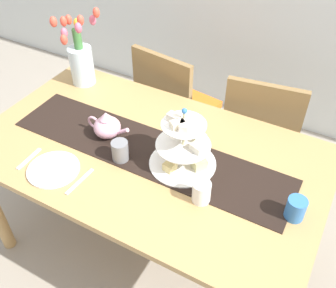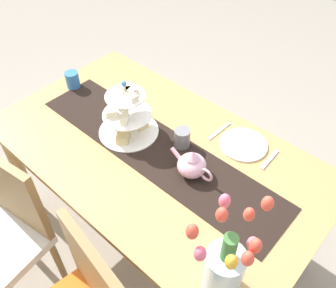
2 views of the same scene
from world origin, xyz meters
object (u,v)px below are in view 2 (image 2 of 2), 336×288
at_px(chair_right, 2,230).
at_px(fork_left, 270,160).
at_px(tiered_cake_stand, 126,117).
at_px(teapot, 192,165).
at_px(dining_table, 156,164).
at_px(knife_left, 219,131).
at_px(mug_white_text, 128,98).
at_px(mug_orange, 73,80).
at_px(dinner_plate_left, 244,144).
at_px(mug_grey, 182,138).
at_px(tulip_vase, 225,266).

height_order(chair_right, fork_left, chair_right).
xyz_separation_m(tiered_cake_stand, teapot, (-0.41, -0.00, -0.04)).
height_order(dining_table, knife_left, knife_left).
distance_m(chair_right, knife_left, 1.16).
height_order(tiered_cake_stand, mug_white_text, tiered_cake_stand).
height_order(knife_left, mug_orange, mug_orange).
bearing_deg(knife_left, dinner_plate_left, 180.00).
bearing_deg(teapot, tiered_cake_stand, 0.53).
distance_m(dinner_plate_left, mug_white_text, 0.66).
bearing_deg(mug_orange, chair_right, 114.57).
bearing_deg(mug_orange, fork_left, -167.29).
relative_size(tiered_cake_stand, dinner_plate_left, 1.32).
bearing_deg(tiered_cake_stand, chair_right, 76.56).
distance_m(dining_table, chair_right, 0.80).
bearing_deg(mug_grey, knife_left, -110.47).
xyz_separation_m(dinner_plate_left, knife_left, (0.14, 0.00, -0.00)).
relative_size(tiered_cake_stand, mug_orange, 3.20).
distance_m(mug_white_text, mug_orange, 0.37).
relative_size(dining_table, fork_left, 10.89).
xyz_separation_m(tulip_vase, mug_orange, (1.32, -0.38, -0.11)).
bearing_deg(mug_grey, fork_left, -151.03).
relative_size(chair_right, fork_left, 6.07).
bearing_deg(tulip_vase, mug_orange, -16.09).
relative_size(tiered_cake_stand, fork_left, 2.03).
distance_m(dinner_plate_left, knife_left, 0.15).
relative_size(fork_left, mug_orange, 1.58).
bearing_deg(mug_grey, dining_table, 54.12).
bearing_deg(mug_grey, tiered_cake_stand, 22.57).
bearing_deg(tiered_cake_stand, dining_table, -178.84).
bearing_deg(knife_left, mug_grey, 69.53).
bearing_deg(chair_right, dining_table, -116.79).
bearing_deg(knife_left, fork_left, 180.00).
bearing_deg(tulip_vase, teapot, -39.35).
height_order(dinner_plate_left, mug_white_text, mug_white_text).
relative_size(dining_table, mug_grey, 17.19).
xyz_separation_m(knife_left, mug_white_text, (0.50, 0.16, 0.04)).
xyz_separation_m(dinner_plate_left, mug_orange, (0.99, 0.26, 0.04)).
distance_m(fork_left, mug_grey, 0.42).
relative_size(mug_grey, mug_white_text, 1.00).
xyz_separation_m(dinner_plate_left, mug_white_text, (0.64, 0.16, 0.04)).
height_order(dining_table, teapot, teapot).
relative_size(teapot, mug_white_text, 2.51).
bearing_deg(mug_white_text, dining_table, 156.68).
bearing_deg(dinner_plate_left, tulip_vase, 117.25).
bearing_deg(tiered_cake_stand, mug_white_text, -44.12).
distance_m(chair_right, dinner_plate_left, 1.23).
height_order(dining_table, mug_orange, mug_orange).
xyz_separation_m(tiered_cake_stand, mug_white_text, (0.16, -0.15, -0.05)).
xyz_separation_m(fork_left, mug_white_text, (0.79, 0.16, 0.04)).
bearing_deg(fork_left, teapot, 54.61).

